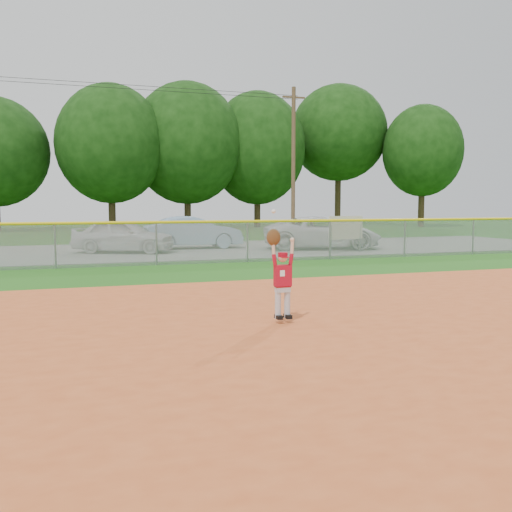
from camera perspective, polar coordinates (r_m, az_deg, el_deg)
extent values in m
plane|color=#1F5814|center=(10.55, -1.75, -6.51)|extent=(120.00, 120.00, 0.00)
cube|color=#C65323|center=(7.80, 4.69, -10.63)|extent=(24.00, 16.00, 0.04)
cube|color=slate|center=(26.15, -11.84, 0.48)|extent=(44.00, 10.00, 0.03)
imported|color=silver|center=(25.26, -13.11, 2.00)|extent=(4.66, 3.33, 1.47)
imported|color=#83A4C3|center=(27.16, -6.32, 2.36)|extent=(4.58, 1.61, 1.51)
imported|color=white|center=(26.85, 6.62, 2.33)|extent=(5.90, 3.76, 1.51)
cylinder|color=gray|center=(24.47, 7.50, 1.61)|extent=(0.06, 0.06, 1.21)
cylinder|color=gray|center=(25.49, 10.36, 1.71)|extent=(0.06, 0.06, 1.21)
cube|color=#F2EAC6|center=(24.95, 8.98, 2.82)|extent=(1.78, 0.43, 1.01)
cube|color=gray|center=(20.16, -9.92, 1.21)|extent=(40.00, 0.03, 1.50)
cylinder|color=yellow|center=(20.13, -9.96, 3.34)|extent=(40.00, 0.10, 0.10)
cylinder|color=gray|center=(19.95, -19.44, 0.94)|extent=(0.06, 0.06, 1.50)
cylinder|color=gray|center=(20.16, -9.92, 1.21)|extent=(0.06, 0.06, 1.50)
cylinder|color=gray|center=(20.91, -0.85, 1.43)|extent=(0.06, 0.06, 1.50)
cylinder|color=gray|center=(22.15, 7.40, 1.60)|extent=(0.06, 0.06, 1.50)
cylinder|color=gray|center=(23.78, 14.66, 1.73)|extent=(0.06, 0.06, 1.50)
cylinder|color=gray|center=(25.75, 20.89, 1.81)|extent=(0.06, 0.06, 1.50)
cylinder|color=#4C3823|center=(34.51, 3.75, 9.17)|extent=(0.24, 0.24, 9.00)
cube|color=#4C3823|center=(34.99, 3.79, 15.56)|extent=(1.40, 0.10, 0.10)
cylinder|color=black|center=(32.72, -11.58, 16.01)|extent=(18.50, 0.02, 0.02)
cylinder|color=black|center=(32.76, -11.58, 16.35)|extent=(18.50, 0.02, 0.02)
cylinder|color=#422D1C|center=(47.17, -14.21, 5.33)|extent=(0.56, 0.56, 4.64)
ellipsoid|color=#193F0F|center=(47.40, -14.34, 10.82)|extent=(8.57, 8.57, 9.43)
cylinder|color=#422D1C|center=(49.24, -6.86, 5.59)|extent=(0.56, 0.56, 4.89)
ellipsoid|color=#193F0F|center=(49.50, -6.92, 11.13)|extent=(9.41, 9.41, 10.28)
cylinder|color=#422D1C|center=(51.58, 0.13, 5.55)|extent=(0.56, 0.56, 4.78)
ellipsoid|color=#193F0F|center=(51.82, 0.13, 10.73)|extent=(8.62, 8.62, 10.06)
cylinder|color=#422D1C|center=(55.71, 8.18, 6.10)|extent=(0.56, 0.56, 5.99)
ellipsoid|color=#193F0F|center=(56.10, 8.26, 12.09)|extent=(9.18, 9.18, 9.14)
cylinder|color=#422D1C|center=(54.67, 16.21, 5.28)|extent=(0.56, 0.56, 4.69)
ellipsoid|color=#193F0F|center=(54.88, 16.33, 10.08)|extent=(7.23, 7.23, 8.32)
cylinder|color=silver|center=(10.14, 2.21, -4.91)|extent=(0.11, 0.11, 0.49)
cylinder|color=silver|center=(10.20, 3.14, -4.85)|extent=(0.11, 0.11, 0.49)
cube|color=black|center=(10.15, 2.27, -6.11)|extent=(0.10, 0.20, 0.07)
cube|color=black|center=(10.21, 3.20, -6.04)|extent=(0.10, 0.20, 0.07)
cube|color=silver|center=(10.12, 2.68, -3.34)|extent=(0.26, 0.14, 0.10)
cube|color=maroon|center=(10.11, 2.69, -3.01)|extent=(0.27, 0.15, 0.04)
cube|color=#AB0C20|center=(10.09, 2.69, -1.96)|extent=(0.30, 0.16, 0.37)
cube|color=white|center=(9.99, 2.66, -1.75)|extent=(0.09, 0.01, 0.11)
sphere|color=beige|center=(10.05, 2.70, -0.15)|extent=(0.17, 0.17, 0.17)
cylinder|color=#9D0919|center=(10.05, 2.70, 0.13)|extent=(0.17, 0.17, 0.08)
cube|color=#9D0919|center=(9.97, 2.89, -0.11)|extent=(0.13, 0.10, 0.02)
cylinder|color=#AB0C20|center=(10.00, 1.86, -0.37)|extent=(0.10, 0.07, 0.20)
cylinder|color=beige|center=(9.97, 1.76, 0.80)|extent=(0.07, 0.06, 0.22)
ellipsoid|color=#4C2D14|center=(9.96, 1.76, 1.88)|extent=(0.26, 0.12, 0.29)
sphere|color=white|center=(9.94, 1.77, 4.49)|extent=(0.08, 0.08, 0.07)
cylinder|color=#AB0C20|center=(10.12, 3.53, -0.32)|extent=(0.10, 0.07, 0.20)
cylinder|color=beige|center=(10.11, 3.64, 0.85)|extent=(0.07, 0.06, 0.22)
sphere|color=beige|center=(10.10, 3.64, 1.63)|extent=(0.08, 0.08, 0.08)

